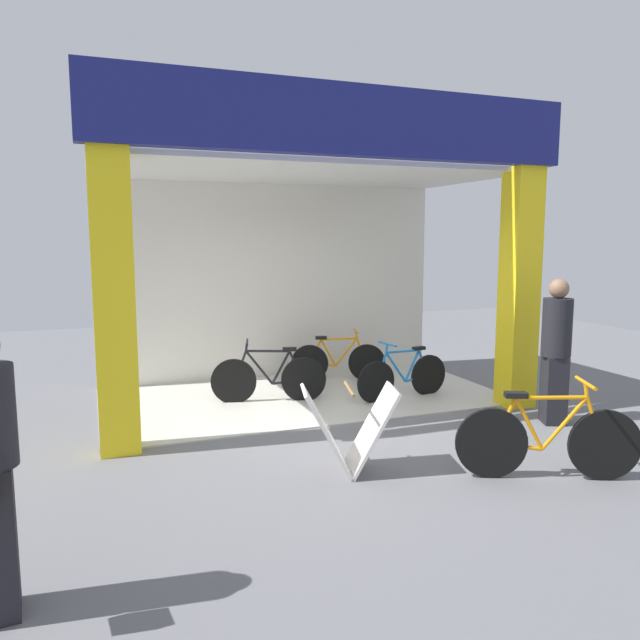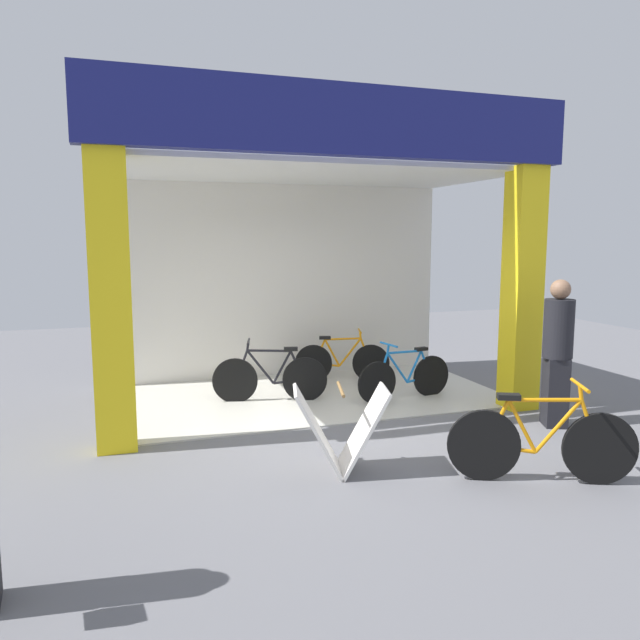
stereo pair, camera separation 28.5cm
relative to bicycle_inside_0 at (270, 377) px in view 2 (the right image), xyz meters
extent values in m
plane|color=slate|center=(0.50, -1.25, -0.33)|extent=(18.55, 18.55, 0.00)
cube|color=beige|center=(0.50, 0.13, -0.32)|extent=(5.27, 2.78, 0.02)
cube|color=silver|center=(0.50, 1.52, 1.18)|extent=(5.27, 0.12, 3.03)
cube|color=yellow|center=(-1.94, -1.25, 1.18)|extent=(0.39, 0.36, 3.03)
cube|color=yellow|center=(2.94, -1.25, 1.18)|extent=(0.39, 0.36, 3.03)
cube|color=navy|center=(0.50, -1.40, 3.07)|extent=(5.47, 0.20, 0.74)
cube|color=silver|center=(0.50, 0.13, 2.67)|extent=(5.27, 2.78, 0.06)
cylinder|color=black|center=(0.44, -0.11, -0.04)|extent=(0.59, 0.19, 0.60)
cylinder|color=black|center=(-0.45, 0.12, -0.04)|extent=(0.59, 0.19, 0.60)
cylinder|color=black|center=(0.23, -0.06, -0.06)|extent=(0.40, 0.13, 0.08)
cylinder|color=black|center=(0.15, -0.04, 0.14)|extent=(0.26, 0.10, 0.45)
cylinder|color=black|center=(-0.13, 0.03, 0.14)|extent=(0.36, 0.12, 0.47)
cylinder|color=black|center=(-0.01, 0.00, 0.36)|extent=(0.56, 0.17, 0.05)
cylinder|color=black|center=(0.34, -0.09, 0.16)|extent=(0.20, 0.08, 0.40)
cylinder|color=black|center=(-0.36, 0.09, 0.17)|extent=(0.18, 0.08, 0.41)
cylinder|color=black|center=(-0.28, 0.07, 0.43)|extent=(0.06, 0.04, 0.12)
cylinder|color=black|center=(-0.27, 0.07, 0.49)|extent=(0.13, 0.41, 0.03)
cube|color=black|center=(0.26, -0.07, 0.38)|extent=(0.20, 0.13, 0.05)
cylinder|color=black|center=(0.89, 0.92, -0.05)|extent=(0.55, 0.20, 0.56)
cylinder|color=black|center=(1.73, 0.66, -0.05)|extent=(0.55, 0.20, 0.56)
cylinder|color=orange|center=(1.09, 0.86, -0.07)|extent=(0.37, 0.14, 0.07)
cylinder|color=orange|center=(1.16, 0.83, 0.11)|extent=(0.24, 0.10, 0.42)
cylinder|color=orange|center=(1.42, 0.75, 0.12)|extent=(0.34, 0.13, 0.44)
cylinder|color=orange|center=(1.32, 0.79, 0.32)|extent=(0.53, 0.19, 0.04)
cylinder|color=orange|center=(0.98, 0.89, 0.13)|extent=(0.19, 0.08, 0.38)
cylinder|color=orange|center=(1.64, 0.69, 0.14)|extent=(0.17, 0.08, 0.39)
cylinder|color=orange|center=(1.57, 0.71, 0.39)|extent=(0.05, 0.04, 0.12)
cylinder|color=orange|center=(1.56, 0.71, 0.44)|extent=(0.14, 0.38, 0.03)
cube|color=black|center=(1.06, 0.87, 0.34)|extent=(0.19, 0.13, 0.04)
cylinder|color=black|center=(2.16, -0.41, -0.05)|extent=(0.56, 0.12, 0.57)
cylinder|color=black|center=(1.30, -0.53, -0.05)|extent=(0.56, 0.12, 0.57)
cylinder|color=blue|center=(1.96, -0.44, -0.07)|extent=(0.38, 0.09, 0.07)
cylinder|color=blue|center=(1.88, -0.45, 0.11)|extent=(0.25, 0.07, 0.42)
cylinder|color=blue|center=(1.61, -0.49, 0.12)|extent=(0.35, 0.08, 0.44)
cylinder|color=blue|center=(1.72, -0.47, 0.32)|extent=(0.54, 0.11, 0.04)
cylinder|color=blue|center=(2.07, -0.42, 0.13)|extent=(0.19, 0.06, 0.38)
cylinder|color=blue|center=(1.38, -0.52, 0.14)|extent=(0.17, 0.06, 0.39)
cylinder|color=blue|center=(1.46, -0.51, 0.39)|extent=(0.05, 0.04, 0.12)
cylinder|color=blue|center=(1.47, -0.51, 0.44)|extent=(0.08, 0.39, 0.03)
cube|color=black|center=(1.99, -0.43, 0.34)|extent=(0.18, 0.11, 0.04)
cylinder|color=black|center=(1.18, -3.16, -0.01)|extent=(0.61, 0.30, 0.65)
cylinder|color=black|center=(2.10, -3.56, -0.01)|extent=(0.61, 0.30, 0.65)
cylinder|color=orange|center=(1.40, -3.25, -0.03)|extent=(0.41, 0.21, 0.08)
cylinder|color=orange|center=(1.48, -3.29, 0.18)|extent=(0.27, 0.15, 0.49)
cylinder|color=orange|center=(1.76, -3.41, 0.19)|extent=(0.38, 0.19, 0.51)
cylinder|color=orange|center=(1.65, -3.36, 0.42)|extent=(0.58, 0.28, 0.05)
cylinder|color=orange|center=(1.28, -3.20, 0.20)|extent=(0.21, 0.12, 0.44)
cylinder|color=orange|center=(2.00, -3.52, 0.21)|extent=(0.19, 0.11, 0.45)
cylinder|color=orange|center=(1.92, -3.49, 0.49)|extent=(0.06, 0.05, 0.14)
cylinder|color=orange|center=(1.91, -3.48, 0.56)|extent=(0.21, 0.43, 0.03)
cube|color=black|center=(1.36, -3.24, 0.44)|extent=(0.22, 0.17, 0.05)
cube|color=silver|center=(-0.17, -2.52, 0.06)|extent=(0.56, 0.61, 0.80)
cube|color=silver|center=(0.23, -2.63, 0.06)|extent=(0.56, 0.61, 0.80)
cylinder|color=olive|center=(0.03, -2.57, 0.46)|extent=(0.16, 0.50, 0.03)
cube|color=black|center=(2.88, -2.03, 0.07)|extent=(0.34, 0.37, 0.80)
cylinder|color=black|center=(2.88, -2.03, 0.80)|extent=(0.44, 0.44, 0.67)
sphere|color=#8C664C|center=(2.88, -2.03, 1.25)|extent=(0.23, 0.23, 0.23)
camera|label=1|loc=(-2.14, -7.57, 1.84)|focal=34.21mm
camera|label=2|loc=(-1.88, -7.67, 1.84)|focal=34.21mm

